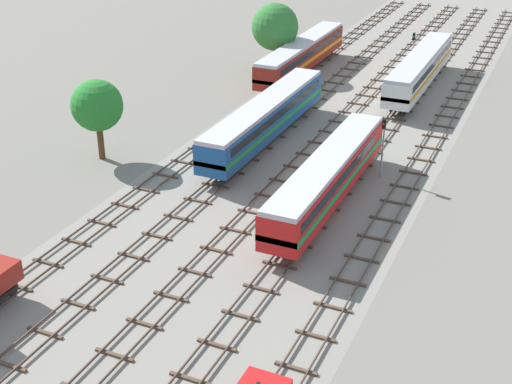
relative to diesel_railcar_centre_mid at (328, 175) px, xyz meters
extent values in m
plane|color=slate|center=(-4.67, 15.14, -2.60)|extent=(480.00, 480.00, 0.00)
cube|color=gray|center=(-4.67, 15.14, -2.59)|extent=(22.69, 176.00, 0.01)
cube|color=#47382D|center=(-14.74, 16.14, -2.38)|extent=(0.07, 126.00, 0.15)
cube|color=#47382D|center=(-13.30, 16.14, -2.38)|extent=(0.07, 126.00, 0.15)
cube|color=brown|center=(-14.02, -18.36, -2.53)|extent=(2.40, 0.22, 0.14)
cube|color=brown|center=(-14.02, -15.36, -2.53)|extent=(2.40, 0.22, 0.14)
cube|color=brown|center=(-14.02, -12.36, -2.53)|extent=(2.40, 0.22, 0.14)
cube|color=brown|center=(-14.02, -9.36, -2.53)|extent=(2.40, 0.22, 0.14)
cube|color=brown|center=(-14.02, -6.36, -2.53)|extent=(2.40, 0.22, 0.14)
cube|color=brown|center=(-14.02, -3.36, -2.53)|extent=(2.40, 0.22, 0.14)
cube|color=brown|center=(-14.02, -0.36, -2.53)|extent=(2.40, 0.22, 0.14)
cube|color=brown|center=(-14.02, 2.64, -2.53)|extent=(2.40, 0.22, 0.14)
cube|color=brown|center=(-14.02, 5.64, -2.53)|extent=(2.40, 0.22, 0.14)
cube|color=brown|center=(-14.02, 8.64, -2.53)|extent=(2.40, 0.22, 0.14)
cube|color=brown|center=(-14.02, 11.64, -2.53)|extent=(2.40, 0.22, 0.14)
cube|color=brown|center=(-14.02, 14.64, -2.53)|extent=(2.40, 0.22, 0.14)
cube|color=brown|center=(-14.02, 17.64, -2.53)|extent=(2.40, 0.22, 0.14)
cube|color=brown|center=(-14.02, 20.64, -2.53)|extent=(2.40, 0.22, 0.14)
cube|color=brown|center=(-14.02, 23.64, -2.53)|extent=(2.40, 0.22, 0.14)
cube|color=brown|center=(-14.02, 26.64, -2.53)|extent=(2.40, 0.22, 0.14)
cube|color=brown|center=(-14.02, 29.64, -2.53)|extent=(2.40, 0.22, 0.14)
cube|color=brown|center=(-14.02, 32.64, -2.53)|extent=(2.40, 0.22, 0.14)
cube|color=brown|center=(-14.02, 35.64, -2.53)|extent=(2.40, 0.22, 0.14)
cube|color=brown|center=(-14.02, 38.64, -2.53)|extent=(2.40, 0.22, 0.14)
cube|color=brown|center=(-14.02, 41.64, -2.53)|extent=(2.40, 0.22, 0.14)
cube|color=brown|center=(-14.02, 44.64, -2.53)|extent=(2.40, 0.22, 0.14)
cube|color=brown|center=(-14.02, 47.64, -2.53)|extent=(2.40, 0.22, 0.14)
cube|color=brown|center=(-14.02, 50.64, -2.53)|extent=(2.40, 0.22, 0.14)
cube|color=brown|center=(-14.02, 53.64, -2.53)|extent=(2.40, 0.22, 0.14)
cube|color=brown|center=(-14.02, 56.64, -2.53)|extent=(2.40, 0.22, 0.14)
cube|color=brown|center=(-14.02, 59.64, -2.53)|extent=(2.40, 0.22, 0.14)
cube|color=brown|center=(-14.02, 62.64, -2.53)|extent=(2.40, 0.22, 0.14)
cube|color=brown|center=(-14.02, 65.64, -2.53)|extent=(2.40, 0.22, 0.14)
cube|color=brown|center=(-14.02, 68.64, -2.53)|extent=(2.40, 0.22, 0.14)
cube|color=brown|center=(-14.02, 71.64, -2.53)|extent=(2.40, 0.22, 0.14)
cube|color=brown|center=(-14.02, 74.64, -2.53)|extent=(2.40, 0.22, 0.14)
cube|color=brown|center=(-14.02, 77.64, -2.53)|extent=(2.40, 0.22, 0.14)
cube|color=#47382D|center=(-10.06, 16.14, -2.38)|extent=(0.07, 126.00, 0.15)
cube|color=#47382D|center=(-8.63, 16.14, -2.38)|extent=(0.07, 126.00, 0.15)
cube|color=brown|center=(-9.35, -24.36, -2.53)|extent=(2.40, 0.22, 0.14)
cube|color=brown|center=(-9.35, -21.36, -2.53)|extent=(2.40, 0.22, 0.14)
cube|color=brown|center=(-9.35, -18.36, -2.53)|extent=(2.40, 0.22, 0.14)
cube|color=brown|center=(-9.35, -15.36, -2.53)|extent=(2.40, 0.22, 0.14)
cube|color=brown|center=(-9.35, -12.36, -2.53)|extent=(2.40, 0.22, 0.14)
cube|color=brown|center=(-9.35, -9.36, -2.53)|extent=(2.40, 0.22, 0.14)
cube|color=brown|center=(-9.35, -6.36, -2.53)|extent=(2.40, 0.22, 0.14)
cube|color=brown|center=(-9.35, -3.36, -2.53)|extent=(2.40, 0.22, 0.14)
cube|color=brown|center=(-9.35, -0.36, -2.53)|extent=(2.40, 0.22, 0.14)
cube|color=brown|center=(-9.35, 2.64, -2.53)|extent=(2.40, 0.22, 0.14)
cube|color=brown|center=(-9.35, 5.64, -2.53)|extent=(2.40, 0.22, 0.14)
cube|color=brown|center=(-9.35, 8.64, -2.53)|extent=(2.40, 0.22, 0.14)
cube|color=brown|center=(-9.35, 11.64, -2.53)|extent=(2.40, 0.22, 0.14)
cube|color=brown|center=(-9.35, 14.64, -2.53)|extent=(2.40, 0.22, 0.14)
cube|color=brown|center=(-9.35, 17.64, -2.53)|extent=(2.40, 0.22, 0.14)
cube|color=brown|center=(-9.35, 20.64, -2.53)|extent=(2.40, 0.22, 0.14)
cube|color=brown|center=(-9.35, 23.64, -2.53)|extent=(2.40, 0.22, 0.14)
cube|color=brown|center=(-9.35, 26.64, -2.53)|extent=(2.40, 0.22, 0.14)
cube|color=brown|center=(-9.35, 29.64, -2.53)|extent=(2.40, 0.22, 0.14)
cube|color=brown|center=(-9.35, 32.64, -2.53)|extent=(2.40, 0.22, 0.14)
cube|color=brown|center=(-9.35, 35.64, -2.53)|extent=(2.40, 0.22, 0.14)
cube|color=brown|center=(-9.35, 38.64, -2.53)|extent=(2.40, 0.22, 0.14)
cube|color=brown|center=(-9.35, 41.64, -2.53)|extent=(2.40, 0.22, 0.14)
cube|color=brown|center=(-9.35, 44.64, -2.53)|extent=(2.40, 0.22, 0.14)
cube|color=brown|center=(-9.35, 47.64, -2.53)|extent=(2.40, 0.22, 0.14)
cube|color=brown|center=(-9.35, 50.64, -2.53)|extent=(2.40, 0.22, 0.14)
cube|color=brown|center=(-9.35, 53.64, -2.53)|extent=(2.40, 0.22, 0.14)
cube|color=brown|center=(-9.35, 56.64, -2.53)|extent=(2.40, 0.22, 0.14)
cube|color=brown|center=(-9.35, 59.64, -2.53)|extent=(2.40, 0.22, 0.14)
cube|color=brown|center=(-9.35, 62.64, -2.53)|extent=(2.40, 0.22, 0.14)
cube|color=brown|center=(-9.35, 65.64, -2.53)|extent=(2.40, 0.22, 0.14)
cube|color=brown|center=(-9.35, 68.64, -2.53)|extent=(2.40, 0.22, 0.14)
cube|color=brown|center=(-9.35, 71.64, -2.53)|extent=(2.40, 0.22, 0.14)
cube|color=brown|center=(-9.35, 74.64, -2.53)|extent=(2.40, 0.22, 0.14)
cube|color=brown|center=(-9.35, 77.64, -2.53)|extent=(2.40, 0.22, 0.14)
cube|color=#47382D|center=(-5.39, 16.14, -2.38)|extent=(0.07, 126.00, 0.15)
cube|color=#47382D|center=(-3.96, 16.14, -2.38)|extent=(0.07, 126.00, 0.15)
cube|color=brown|center=(-4.67, -21.36, -2.53)|extent=(2.40, 0.22, 0.14)
cube|color=brown|center=(-4.67, -18.36, -2.53)|extent=(2.40, 0.22, 0.14)
cube|color=brown|center=(-4.67, -15.36, -2.53)|extent=(2.40, 0.22, 0.14)
cube|color=brown|center=(-4.67, -12.36, -2.53)|extent=(2.40, 0.22, 0.14)
cube|color=brown|center=(-4.67, -9.36, -2.53)|extent=(2.40, 0.22, 0.14)
cube|color=brown|center=(-4.67, -6.36, -2.53)|extent=(2.40, 0.22, 0.14)
cube|color=brown|center=(-4.67, -3.36, -2.53)|extent=(2.40, 0.22, 0.14)
cube|color=brown|center=(-4.67, -0.36, -2.53)|extent=(2.40, 0.22, 0.14)
cube|color=brown|center=(-4.67, 2.64, -2.53)|extent=(2.40, 0.22, 0.14)
cube|color=brown|center=(-4.67, 5.64, -2.53)|extent=(2.40, 0.22, 0.14)
cube|color=brown|center=(-4.67, 8.64, -2.53)|extent=(2.40, 0.22, 0.14)
cube|color=brown|center=(-4.67, 11.64, -2.53)|extent=(2.40, 0.22, 0.14)
cube|color=brown|center=(-4.67, 14.64, -2.53)|extent=(2.40, 0.22, 0.14)
cube|color=brown|center=(-4.67, 17.64, -2.53)|extent=(2.40, 0.22, 0.14)
cube|color=brown|center=(-4.67, 20.64, -2.53)|extent=(2.40, 0.22, 0.14)
cube|color=brown|center=(-4.67, 23.64, -2.53)|extent=(2.40, 0.22, 0.14)
cube|color=brown|center=(-4.67, 26.64, -2.53)|extent=(2.40, 0.22, 0.14)
cube|color=brown|center=(-4.67, 29.64, -2.53)|extent=(2.40, 0.22, 0.14)
cube|color=brown|center=(-4.67, 32.64, -2.53)|extent=(2.40, 0.22, 0.14)
cube|color=brown|center=(-4.67, 35.64, -2.53)|extent=(2.40, 0.22, 0.14)
cube|color=brown|center=(-4.67, 38.64, -2.53)|extent=(2.40, 0.22, 0.14)
cube|color=brown|center=(-4.67, 41.64, -2.53)|extent=(2.40, 0.22, 0.14)
cube|color=brown|center=(-4.67, 44.64, -2.53)|extent=(2.40, 0.22, 0.14)
cube|color=brown|center=(-4.67, 47.64, -2.53)|extent=(2.40, 0.22, 0.14)
cube|color=brown|center=(-4.67, 50.64, -2.53)|extent=(2.40, 0.22, 0.14)
cube|color=brown|center=(-4.67, 53.64, -2.53)|extent=(2.40, 0.22, 0.14)
cube|color=brown|center=(-4.67, 56.64, -2.53)|extent=(2.40, 0.22, 0.14)
cube|color=brown|center=(-4.67, 59.64, -2.53)|extent=(2.40, 0.22, 0.14)
cube|color=brown|center=(-4.67, 62.64, -2.53)|extent=(2.40, 0.22, 0.14)
cube|color=brown|center=(-4.67, 65.64, -2.53)|extent=(2.40, 0.22, 0.14)
cube|color=brown|center=(-4.67, 68.64, -2.53)|extent=(2.40, 0.22, 0.14)
cube|color=brown|center=(-4.67, 71.64, -2.53)|extent=(2.40, 0.22, 0.14)
cube|color=brown|center=(-4.67, 74.64, -2.53)|extent=(2.40, 0.22, 0.14)
cube|color=brown|center=(-4.67, 77.64, -2.53)|extent=(2.40, 0.22, 0.14)
cube|color=#47382D|center=(-0.72, 16.14, -2.38)|extent=(0.07, 126.00, 0.15)
cube|color=#47382D|center=(0.72, 16.14, -2.38)|extent=(0.07, 126.00, 0.15)
cube|color=brown|center=(0.00, -21.36, -2.53)|extent=(2.40, 0.22, 0.14)
cube|color=brown|center=(0.00, -18.36, -2.53)|extent=(2.40, 0.22, 0.14)
cube|color=brown|center=(0.00, -15.36, -2.53)|extent=(2.40, 0.22, 0.14)
cube|color=brown|center=(0.00, -12.36, -2.53)|extent=(2.40, 0.22, 0.14)
cube|color=brown|center=(0.00, -9.36, -2.53)|extent=(2.40, 0.22, 0.14)
cube|color=brown|center=(0.00, -6.36, -2.53)|extent=(2.40, 0.22, 0.14)
cube|color=brown|center=(0.00, -3.36, -2.53)|extent=(2.40, 0.22, 0.14)
cube|color=brown|center=(0.00, -0.36, -2.53)|extent=(2.40, 0.22, 0.14)
cube|color=brown|center=(0.00, 2.64, -2.53)|extent=(2.40, 0.22, 0.14)
cube|color=brown|center=(0.00, 5.64, -2.53)|extent=(2.40, 0.22, 0.14)
cube|color=brown|center=(0.00, 8.64, -2.53)|extent=(2.40, 0.22, 0.14)
cube|color=brown|center=(0.00, 11.64, -2.53)|extent=(2.40, 0.22, 0.14)
cube|color=brown|center=(0.00, 14.64, -2.53)|extent=(2.40, 0.22, 0.14)
cube|color=brown|center=(0.00, 17.64, -2.53)|extent=(2.40, 0.22, 0.14)
cube|color=brown|center=(0.00, 20.64, -2.53)|extent=(2.40, 0.22, 0.14)
cube|color=brown|center=(0.00, 23.64, -2.53)|extent=(2.40, 0.22, 0.14)
cube|color=brown|center=(0.00, 26.64, -2.53)|extent=(2.40, 0.22, 0.14)
cube|color=brown|center=(0.00, 29.64, -2.53)|extent=(2.40, 0.22, 0.14)
cube|color=brown|center=(0.00, 32.64, -2.53)|extent=(2.40, 0.22, 0.14)
cube|color=brown|center=(0.00, 35.64, -2.53)|extent=(2.40, 0.22, 0.14)
cube|color=brown|center=(0.00, 38.64, -2.53)|extent=(2.40, 0.22, 0.14)
cube|color=brown|center=(0.00, 41.64, -2.53)|extent=(2.40, 0.22, 0.14)
cube|color=brown|center=(0.00, 44.64, -2.53)|extent=(2.40, 0.22, 0.14)
cube|color=brown|center=(0.00, 47.64, -2.53)|extent=(2.40, 0.22, 0.14)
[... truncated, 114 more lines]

